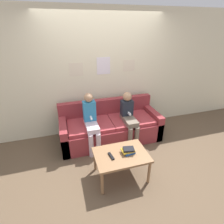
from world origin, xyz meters
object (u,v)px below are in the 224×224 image
object	(u,v)px
person_left	(91,120)
coffee_table	(121,157)
couch	(110,127)
tv_remote	(111,156)
person_right	(129,116)

from	to	relation	value
person_left	coffee_table	bearing A→B (deg)	-71.89
couch	coffee_table	distance (m)	1.12
coffee_table	tv_remote	xyz separation A→B (m)	(-0.17, -0.01, 0.06)
person_right	person_left	bearing A→B (deg)	179.54
coffee_table	tv_remote	size ratio (longest dim) A/B	4.75
couch	coffee_table	world-z (taller)	couch
person_left	person_right	distance (m)	0.78
coffee_table	person_left	xyz separation A→B (m)	(-0.30, 0.91, 0.23)
person_left	tv_remote	xyz separation A→B (m)	(0.13, -0.92, -0.16)
coffee_table	couch	bearing A→B (deg)	82.72
couch	person_right	world-z (taller)	person_right
person_right	tv_remote	world-z (taller)	person_right
person_right	tv_remote	distance (m)	1.13
couch	person_right	size ratio (longest dim) A/B	1.96
person_right	tv_remote	size ratio (longest dim) A/B	6.09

